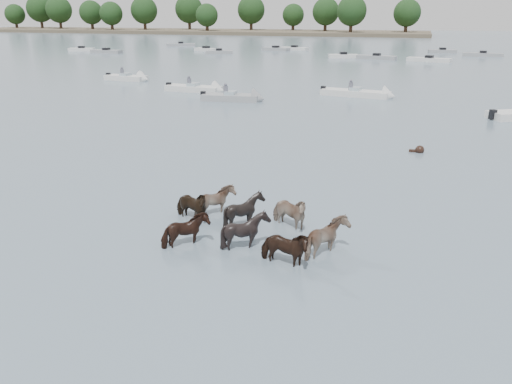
% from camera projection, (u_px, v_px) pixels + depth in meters
% --- Properties ---
extents(ground, '(400.00, 400.00, 0.00)m').
position_uv_depth(ground, '(154.00, 241.00, 15.01)').
color(ground, '#4E6070').
rests_on(ground, ground).
extents(shoreline, '(160.00, 30.00, 1.00)m').
position_uv_depth(shoreline, '(182.00, 31.00, 169.27)').
color(shoreline, '#4C4233').
rests_on(shoreline, ground).
extents(pony_herd, '(6.09, 3.91, 1.30)m').
position_uv_depth(pony_herd, '(248.00, 224.00, 15.14)').
color(pony_herd, black).
rests_on(pony_herd, ground).
extents(swimming_pony, '(0.72, 0.44, 0.44)m').
position_uv_depth(swimming_pony, '(419.00, 150.00, 24.51)').
color(swimming_pony, black).
rests_on(swimming_pony, ground).
extents(motorboat_a, '(5.61, 1.98, 1.92)m').
position_uv_depth(motorboat_a, '(201.00, 89.00, 43.16)').
color(motorboat_a, silver).
rests_on(motorboat_a, ground).
extents(motorboat_b, '(5.13, 2.14, 1.92)m').
position_uv_depth(motorboat_b, '(240.00, 98.00, 38.76)').
color(motorboat_b, gray).
rests_on(motorboat_b, ground).
extents(motorboat_c, '(6.22, 2.54, 1.92)m').
position_uv_depth(motorboat_c, '(365.00, 94.00, 40.59)').
color(motorboat_c, silver).
rests_on(motorboat_c, ground).
extents(motorboat_f, '(4.99, 1.98, 1.92)m').
position_uv_depth(motorboat_f, '(132.00, 78.00, 50.32)').
color(motorboat_f, silver).
rests_on(motorboat_f, ground).
extents(distant_flotilla, '(106.11, 25.16, 0.93)m').
position_uv_depth(distant_flotilla, '(378.00, 54.00, 78.53)').
color(distant_flotilla, silver).
rests_on(distant_flotilla, ground).
extents(treeline, '(148.75, 22.53, 12.59)m').
position_uv_depth(treeline, '(175.00, 11.00, 167.92)').
color(treeline, '#382619').
rests_on(treeline, ground).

